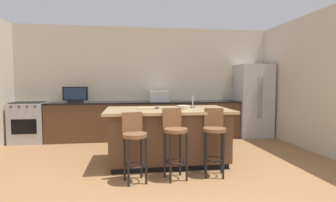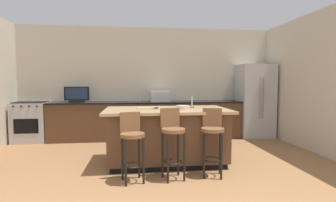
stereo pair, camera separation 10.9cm
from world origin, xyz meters
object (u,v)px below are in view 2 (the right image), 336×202
at_px(tv_monitor, 77,95).
at_px(bar_stool_center, 173,136).
at_px(kitchen_island, 167,135).
at_px(tv_remote, 155,108).
at_px(microwave, 160,96).
at_px(refrigerator, 255,101).
at_px(range_oven, 31,122).
at_px(cell_phone, 192,107).
at_px(fruit_bowl, 183,107).
at_px(cutting_board, 146,108).
at_px(bar_stool_right, 212,135).
at_px(bar_stool_left, 132,140).

height_order(tv_monitor, bar_stool_center, tv_monitor).
xyz_separation_m(kitchen_island, tv_remote, (-0.20, 0.04, 0.47)).
relative_size(microwave, tv_remote, 2.82).
distance_m(refrigerator, tv_remote, 3.31).
bearing_deg(range_oven, bar_stool_center, -42.76).
height_order(refrigerator, tv_monitor, refrigerator).
height_order(refrigerator, range_oven, refrigerator).
height_order(microwave, bar_stool_center, microwave).
relative_size(refrigerator, tv_monitor, 3.25).
relative_size(refrigerator, bar_stool_center, 1.82).
relative_size(refrigerator, cell_phone, 12.33).
bearing_deg(kitchen_island, tv_remote, 169.30).
relative_size(range_oven, tv_remote, 5.54).
bearing_deg(fruit_bowl, microwave, 95.22).
xyz_separation_m(microwave, tv_remote, (-0.26, -1.96, -0.10)).
distance_m(range_oven, microwave, 3.10).
bearing_deg(fruit_bowl, cutting_board, 164.34).
bearing_deg(cutting_board, bar_stool_right, -38.56).
bearing_deg(bar_stool_right, fruit_bowl, 133.57).
distance_m(tv_monitor, bar_stool_right, 3.69).
xyz_separation_m(microwave, bar_stool_left, (-0.65, -2.79, -0.47)).
bearing_deg(refrigerator, range_oven, 179.50).
distance_m(kitchen_island, bar_stool_center, 0.77).
bearing_deg(tv_remote, microwave, 111.37).
bearing_deg(bar_stool_left, range_oven, 117.04).
height_order(bar_stool_center, tv_remote, bar_stool_center).
bearing_deg(cutting_board, microwave, 77.66).
relative_size(refrigerator, cutting_board, 6.19).
bearing_deg(range_oven, kitchen_island, -33.79).
bearing_deg(bar_stool_right, kitchen_island, 143.73).
distance_m(tv_monitor, cutting_board, 2.45).
bearing_deg(cell_phone, refrigerator, 49.68).
bearing_deg(bar_stool_left, fruit_bowl, 25.27).
height_order(microwave, tv_monitor, tv_monitor).
xyz_separation_m(range_oven, cell_phone, (3.47, -1.80, 0.48)).
height_order(bar_stool_left, bar_stool_right, bar_stool_right).
bearing_deg(range_oven, refrigerator, -0.50).
height_order(bar_stool_center, fruit_bowl, bar_stool_center).
relative_size(tv_monitor, bar_stool_center, 0.56).
distance_m(refrigerator, bar_stool_left, 4.14).
xyz_separation_m(tv_monitor, bar_stool_right, (2.52, -2.65, -0.49)).
bearing_deg(kitchen_island, bar_stool_center, -90.51).
height_order(cell_phone, tv_remote, tv_remote).
bearing_deg(cutting_board, range_oven, 143.54).
height_order(tv_monitor, fruit_bowl, tv_monitor).
height_order(bar_stool_left, bar_stool_center, bar_stool_center).
xyz_separation_m(refrigerator, tv_remote, (-2.70, -1.91, 0.02)).
height_order(refrigerator, cell_phone, refrigerator).
relative_size(range_oven, fruit_bowl, 4.29).
height_order(kitchen_island, range_oven, range_oven).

